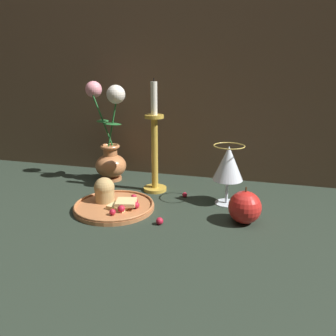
{
  "coord_description": "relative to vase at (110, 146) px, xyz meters",
  "views": [
    {
      "loc": [
        0.27,
        -0.8,
        0.35
      ],
      "look_at": [
        0.04,
        0.03,
        0.1
      ],
      "focal_mm": 35.0,
      "sensor_mm": 36.0,
      "label": 1
    }
  ],
  "objects": [
    {
      "name": "apple_beside_vase",
      "position": [
        0.45,
        -0.22,
        -0.08
      ],
      "size": [
        0.08,
        0.08,
        0.09
      ],
      "color": "red",
      "rests_on": "ground_plane"
    },
    {
      "name": "wine_glass",
      "position": [
        0.4,
        -0.1,
        -0.01
      ],
      "size": [
        0.08,
        0.08,
        0.17
      ],
      "color": "silver",
      "rests_on": "ground_plane"
    },
    {
      "name": "ground_plane",
      "position": [
        0.2,
        -0.17,
        -0.12
      ],
      "size": [
        2.4,
        2.4,
        0.0
      ],
      "primitive_type": "plane",
      "color": "#232D23",
      "rests_on": "ground"
    },
    {
      "name": "berry_front_center",
      "position": [
        0.26,
        -0.28,
        -0.11
      ],
      "size": [
        0.02,
        0.02,
        0.02
      ],
      "primitive_type": "sphere",
      "color": "#AD192D",
      "rests_on": "ground_plane"
    },
    {
      "name": "candlestick",
      "position": [
        0.18,
        -0.06,
        0.02
      ],
      "size": [
        0.07,
        0.07,
        0.34
      ],
      "color": "gold",
      "rests_on": "ground_plane"
    },
    {
      "name": "vase",
      "position": [
        0.0,
        0.0,
        0.0
      ],
      "size": [
        0.15,
        0.1,
        0.33
      ],
      "color": "#B77042",
      "rests_on": "ground_plane"
    },
    {
      "name": "berry_near_plate",
      "position": [
        0.28,
        -0.09,
        -0.11
      ],
      "size": [
        0.01,
        0.01,
        0.01
      ],
      "primitive_type": "sphere",
      "color": "#AD192D",
      "rests_on": "ground_plane"
    },
    {
      "name": "plate_with_pastries",
      "position": [
        0.11,
        -0.22,
        -0.1
      ],
      "size": [
        0.21,
        0.21,
        0.08
      ],
      "color": "#B77042",
      "rests_on": "ground_plane"
    }
  ]
}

